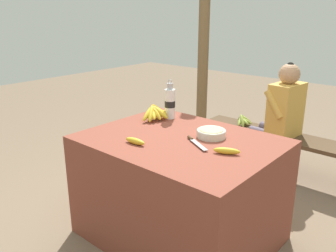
% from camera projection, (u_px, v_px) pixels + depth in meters
% --- Properties ---
extents(ground_plane, '(12.00, 12.00, 0.00)m').
position_uv_depth(ground_plane, '(179.00, 234.00, 2.50)').
color(ground_plane, '#75604C').
extents(market_counter, '(1.21, 0.94, 0.72)m').
position_uv_depth(market_counter, '(180.00, 189.00, 2.39)').
color(market_counter, brown).
rests_on(market_counter, ground_plane).
extents(banana_bunch_ripe, '(0.17, 0.28, 0.13)m').
position_uv_depth(banana_bunch_ripe, '(155.00, 112.00, 2.64)').
color(banana_bunch_ripe, '#4C381E').
rests_on(banana_bunch_ripe, market_counter).
extents(serving_bowl, '(0.19, 0.19, 0.05)m').
position_uv_depth(serving_bowl, '(211.00, 133.00, 2.29)').
color(serving_bowl, silver).
rests_on(serving_bowl, market_counter).
extents(water_bottle, '(0.08, 0.08, 0.30)m').
position_uv_depth(water_bottle, '(170.00, 103.00, 2.66)').
color(water_bottle, white).
rests_on(water_bottle, market_counter).
extents(loose_banana_front, '(0.15, 0.05, 0.04)m').
position_uv_depth(loose_banana_front, '(135.00, 141.00, 2.17)').
color(loose_banana_front, gold).
rests_on(loose_banana_front, market_counter).
extents(loose_banana_side, '(0.16, 0.10, 0.04)m').
position_uv_depth(loose_banana_side, '(227.00, 151.00, 2.03)').
color(loose_banana_side, gold).
rests_on(loose_banana_side, market_counter).
extents(knife, '(0.23, 0.14, 0.02)m').
position_uv_depth(knife, '(194.00, 141.00, 2.20)').
color(knife, '#BCBCC1').
rests_on(knife, market_counter).
extents(wooden_bench, '(1.57, 0.32, 0.40)m').
position_uv_depth(wooden_bench, '(281.00, 141.00, 3.32)').
color(wooden_bench, '#4C3823').
rests_on(wooden_bench, ground_plane).
extents(seated_vendor, '(0.42, 0.40, 1.07)m').
position_uv_depth(seated_vendor, '(281.00, 113.00, 3.22)').
color(seated_vendor, '#564C60').
rests_on(seated_vendor, ground_plane).
extents(banana_bunch_green, '(0.14, 0.23, 0.12)m').
position_uv_depth(banana_bunch_green, '(243.00, 120.00, 3.53)').
color(banana_bunch_green, '#4C381E').
rests_on(banana_bunch_green, wooden_bench).
extents(support_post_near, '(0.13, 0.13, 2.72)m').
position_uv_depth(support_post_near, '(204.00, 23.00, 4.04)').
color(support_post_near, brown).
rests_on(support_post_near, ground_plane).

